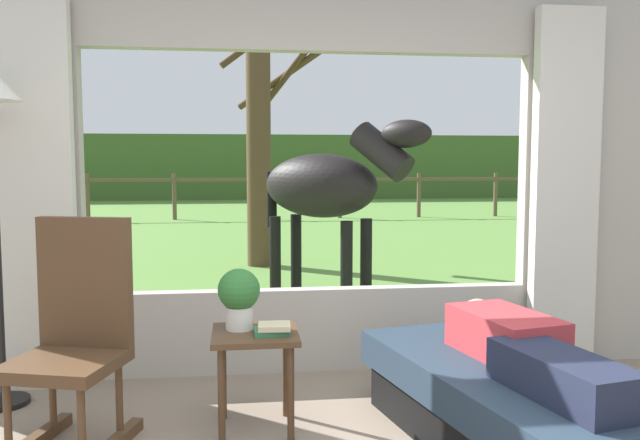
% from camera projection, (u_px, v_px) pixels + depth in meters
% --- Properties ---
extents(back_wall_with_window, '(5.20, 0.12, 2.55)m').
position_uv_depth(back_wall_with_window, '(311.00, 184.00, 4.29)').
color(back_wall_with_window, '#ADA599').
rests_on(back_wall_with_window, ground_plane).
extents(curtain_panel_left, '(0.44, 0.10, 2.40)m').
position_uv_depth(curtain_panel_left, '(37.00, 194.00, 3.95)').
color(curtain_panel_left, beige).
rests_on(curtain_panel_left, ground_plane).
extents(curtain_panel_right, '(0.44, 0.10, 2.40)m').
position_uv_depth(curtain_panel_right, '(565.00, 191.00, 4.37)').
color(curtain_panel_right, beige).
rests_on(curtain_panel_right, ground_plane).
extents(outdoor_pasture_lawn, '(36.00, 21.68, 0.02)m').
position_uv_depth(outdoor_pasture_lawn, '(260.00, 222.00, 15.18)').
color(outdoor_pasture_lawn, '#568438').
rests_on(outdoor_pasture_lawn, ground_plane).
extents(distant_hill_ridge, '(36.00, 2.00, 2.40)m').
position_uv_depth(distant_hill_ridge, '(251.00, 167.00, 24.80)').
color(distant_hill_ridge, '#3F5E29').
rests_on(distant_hill_ridge, ground_plane).
extents(recliner_sofa, '(1.24, 1.85, 0.42)m').
position_uv_depth(recliner_sofa, '(516.00, 406.00, 3.15)').
color(recliner_sofa, black).
rests_on(recliner_sofa, ground_plane).
extents(reclining_person, '(0.46, 1.43, 0.22)m').
position_uv_depth(reclining_person, '(522.00, 347.00, 3.08)').
color(reclining_person, '#B23338').
rests_on(reclining_person, recliner_sofa).
extents(rocking_chair, '(0.63, 0.78, 1.12)m').
position_uv_depth(rocking_chair, '(75.00, 337.00, 3.17)').
color(rocking_chair, '#4C331E').
rests_on(rocking_chair, ground_plane).
extents(side_table, '(0.44, 0.44, 0.52)m').
position_uv_depth(side_table, '(255.00, 350.00, 3.37)').
color(side_table, '#4C331E').
rests_on(side_table, ground_plane).
extents(potted_plant, '(0.22, 0.22, 0.32)m').
position_uv_depth(potted_plant, '(239.00, 295.00, 3.40)').
color(potted_plant, silver).
rests_on(potted_plant, side_table).
extents(book_stack, '(0.19, 0.16, 0.06)m').
position_uv_depth(book_stack, '(273.00, 329.00, 3.31)').
color(book_stack, '#337247').
rests_on(book_stack, side_table).
extents(horse, '(1.54, 1.51, 1.73)m').
position_uv_depth(horse, '(327.00, 187.00, 6.09)').
color(horse, black).
rests_on(horse, outdoor_pasture_lawn).
extents(pasture_tree, '(1.43, 1.05, 3.34)m').
position_uv_depth(pasture_tree, '(260.00, 139.00, 8.60)').
color(pasture_tree, '#4C3823').
rests_on(pasture_tree, outdoor_pasture_lawn).
extents(pasture_fence_line, '(16.10, 0.10, 1.10)m').
position_uv_depth(pasture_fence_line, '(258.00, 189.00, 15.83)').
color(pasture_fence_line, brown).
rests_on(pasture_fence_line, outdoor_pasture_lawn).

